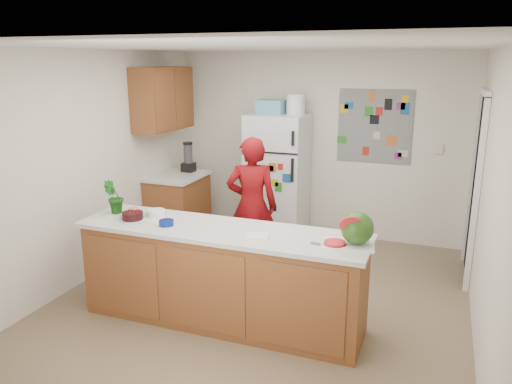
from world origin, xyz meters
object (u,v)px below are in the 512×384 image
at_px(person, 252,205).
at_px(cherry_bowl, 133,216).
at_px(refrigerator, 277,177).
at_px(watermelon, 357,228).

height_order(person, cherry_bowl, person).
bearing_deg(person, refrigerator, -105.29).
height_order(person, watermelon, person).
xyz_separation_m(watermelon, cherry_bowl, (-2.11, -0.06, -0.11)).
distance_m(refrigerator, cherry_bowl, 2.51).
distance_m(person, cherry_bowl, 1.46).
xyz_separation_m(refrigerator, person, (0.08, -1.18, -0.06)).
xyz_separation_m(person, watermelon, (1.38, -1.19, 0.28)).
bearing_deg(cherry_bowl, watermelon, 1.70).
height_order(refrigerator, person, refrigerator).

